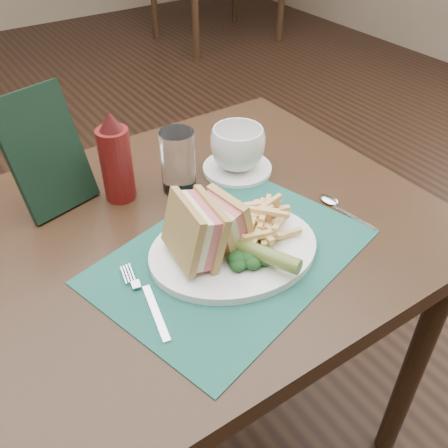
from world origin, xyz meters
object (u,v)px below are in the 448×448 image
object	(u,v)px
sandwich_half_a	(183,234)
sandwich_half_b	(213,226)
check_presenter	(46,152)
coffee_cup	(238,148)
table_main	(200,346)
placemat	(232,256)
saucer	(237,169)
drinking_glass	(178,161)
ketchup_bottle	(115,157)
plate	(234,250)

from	to	relation	value
sandwich_half_a	sandwich_half_b	size ratio (longest dim) A/B	1.22
sandwich_half_b	check_presenter	bearing A→B (deg)	112.37
sandwich_half_b	coffee_cup	world-z (taller)	sandwich_half_b
table_main	coffee_cup	size ratio (longest dim) A/B	7.75
placemat	sandwich_half_a	size ratio (longest dim) A/B	4.03
saucer	drinking_glass	xyz separation A→B (m)	(-0.14, 0.01, 0.06)
table_main	sandwich_half_a	xyz separation A→B (m)	(-0.08, -0.10, 0.45)
placemat	ketchup_bottle	xyz separation A→B (m)	(-0.08, 0.27, 0.09)
ketchup_bottle	sandwich_half_a	bearing A→B (deg)	-90.07
placemat	sandwich_half_b	world-z (taller)	sandwich_half_b
coffee_cup	saucer	bearing A→B (deg)	0.00
placemat	coffee_cup	world-z (taller)	coffee_cup
placemat	saucer	size ratio (longest dim) A/B	3.07
table_main	placemat	world-z (taller)	placemat
drinking_glass	sandwich_half_a	bearing A→B (deg)	-118.02
saucer	coffee_cup	size ratio (longest dim) A/B	1.29
placemat	check_presenter	world-z (taller)	check_presenter
plate	drinking_glass	size ratio (longest dim) A/B	2.31
placemat	sandwich_half_a	xyz separation A→B (m)	(-0.08, 0.02, 0.07)
placemat	coffee_cup	size ratio (longest dim) A/B	3.97
ketchup_bottle	check_presenter	xyz separation A→B (m)	(-0.11, 0.05, 0.02)
drinking_glass	saucer	bearing A→B (deg)	-4.16
plate	drinking_glass	distance (m)	0.24
sandwich_half_a	drinking_glass	xyz separation A→B (m)	(0.11, 0.21, -0.01)
table_main	plate	bearing A→B (deg)	-85.41
table_main	sandwich_half_b	world-z (taller)	sandwich_half_b
plate	table_main	bearing A→B (deg)	105.12
plate	saucer	size ratio (longest dim) A/B	2.00
table_main	placemat	xyz separation A→B (m)	(0.00, -0.12, 0.38)
table_main	check_presenter	xyz separation A→B (m)	(-0.19, 0.21, 0.49)
sandwich_half_b	saucer	world-z (taller)	sandwich_half_b
saucer	ketchup_bottle	bearing A→B (deg)	168.48
sandwich_half_a	saucer	bearing A→B (deg)	45.26
sandwich_half_a	drinking_glass	size ratio (longest dim) A/B	0.88
coffee_cup	drinking_glass	size ratio (longest dim) A/B	0.89
table_main	plate	world-z (taller)	plate
ketchup_bottle	saucer	bearing A→B (deg)	-11.52
sandwich_half_a	placemat	bearing A→B (deg)	-7.82
sandwich_half_a	plate	bearing A→B (deg)	-4.65
placemat	plate	bearing A→B (deg)	32.08
table_main	ketchup_bottle	distance (m)	0.50
table_main	ketchup_bottle	bearing A→B (deg)	117.30
placemat	sandwich_half_b	xyz separation A→B (m)	(-0.03, 0.02, 0.06)
sandwich_half_a	ketchup_bottle	bearing A→B (deg)	96.43
ketchup_bottle	plate	bearing A→B (deg)	-71.92
sandwich_half_b	drinking_glass	bearing A→B (deg)	68.67
ketchup_bottle	check_presenter	distance (m)	0.13
sandwich_half_b	drinking_glass	world-z (taller)	drinking_glass
placemat	coffee_cup	xyz separation A→B (m)	(0.17, 0.22, 0.05)
placemat	saucer	xyz separation A→B (m)	(0.17, 0.22, 0.00)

